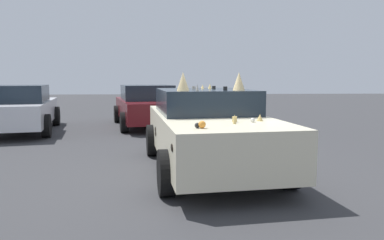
# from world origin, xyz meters

# --- Properties ---
(ground_plane) EXTENTS (60.00, 60.00, 0.00)m
(ground_plane) POSITION_xyz_m (0.00, 0.00, 0.00)
(ground_plane) COLOR #38383A
(art_car_decorated) EXTENTS (4.55, 2.44, 1.74)m
(art_car_decorated) POSITION_xyz_m (0.07, 0.01, 0.74)
(art_car_decorated) COLOR beige
(art_car_decorated) RESTS_ON ground
(parked_sedan_behind_left) EXTENTS (4.52, 2.65, 1.40)m
(parked_sedan_behind_left) POSITION_xyz_m (6.01, 1.47, 0.69)
(parked_sedan_behind_left) COLOR #5B1419
(parked_sedan_behind_left) RESTS_ON ground
(parked_sedan_row_back_center) EXTENTS (4.57, 2.60, 1.43)m
(parked_sedan_row_back_center) POSITION_xyz_m (4.83, 5.21, 0.71)
(parked_sedan_row_back_center) COLOR silver
(parked_sedan_row_back_center) RESTS_ON ground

